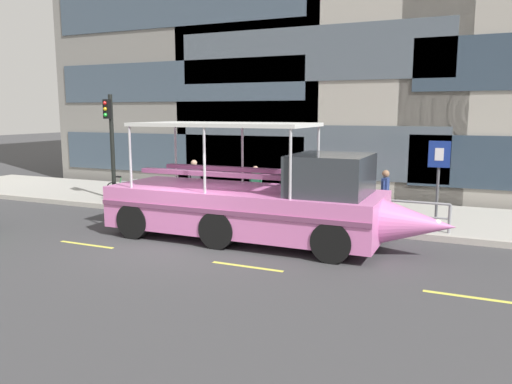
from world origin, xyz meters
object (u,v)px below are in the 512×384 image
object	(u,v)px
duck_tour_boat	(261,203)
pedestrian_mid_right	(255,184)
pedestrian_mid_left	(313,182)
pedestrian_near_stern	(194,178)
traffic_light_pole	(111,136)
leaned_bicycle	(124,191)
pedestrian_near_bow	(385,191)
parking_sign	(439,169)

from	to	relation	value
duck_tour_boat	pedestrian_mid_right	distance (m)	3.25
pedestrian_mid_left	pedestrian_near_stern	xyz separation A→B (m)	(-4.45, -0.23, -0.06)
pedestrian_near_stern	pedestrian_mid_left	bearing A→B (deg)	2.93
traffic_light_pole	pedestrian_mid_left	size ratio (longest dim) A/B	2.30
leaned_bicycle	pedestrian_mid_left	bearing A→B (deg)	5.21
pedestrian_near_bow	pedestrian_mid_left	distance (m)	2.45
traffic_light_pole	pedestrian_mid_right	xyz separation A→B (m)	(6.03, 0.06, -1.50)
duck_tour_boat	pedestrian_near_bow	xyz separation A→B (m)	(2.85, 2.98, 0.08)
duck_tour_boat	pedestrian_near_stern	world-z (taller)	duck_tour_boat
pedestrian_near_stern	parking_sign	bearing A→B (deg)	-2.58
duck_tour_boat	pedestrian_mid_left	size ratio (longest dim) A/B	5.48
leaned_bicycle	pedestrian_mid_left	xyz separation A→B (m)	(7.31, 0.67, 0.68)
duck_tour_boat	pedestrian_mid_right	size ratio (longest dim) A/B	6.13
duck_tour_boat	pedestrian_near_stern	bearing A→B (deg)	141.92
pedestrian_mid_right	pedestrian_near_stern	bearing A→B (deg)	174.51
parking_sign	duck_tour_boat	bearing A→B (deg)	-147.67
pedestrian_near_bow	traffic_light_pole	bearing A→B (deg)	-179.20
pedestrian_mid_left	pedestrian_near_stern	size ratio (longest dim) A/B	1.06
traffic_light_pole	leaned_bicycle	size ratio (longest dim) A/B	2.31
parking_sign	duck_tour_boat	size ratio (longest dim) A/B	0.27
leaned_bicycle	pedestrian_mid_right	size ratio (longest dim) A/B	1.11
leaned_bicycle	parking_sign	bearing A→B (deg)	0.31
parking_sign	pedestrian_near_bow	distance (m)	1.71
duck_tour_boat	leaned_bicycle	bearing A→B (deg)	158.52
parking_sign	pedestrian_mid_left	distance (m)	4.05
pedestrian_near_bow	pedestrian_near_stern	bearing A→B (deg)	178.63
pedestrian_mid_left	leaned_bicycle	bearing A→B (deg)	-174.79
traffic_light_pole	parking_sign	xyz separation A→B (m)	(11.87, -0.07, -0.71)
parking_sign	duck_tour_boat	xyz separation A→B (m)	(-4.38, -2.77, -0.84)
leaned_bicycle	pedestrian_near_stern	size ratio (longest dim) A/B	1.05
leaned_bicycle	duck_tour_boat	distance (m)	7.41
leaned_bicycle	pedestrian_near_bow	world-z (taller)	pedestrian_near_bow
parking_sign	leaned_bicycle	distance (m)	11.34
duck_tour_boat	pedestrian_mid_right	world-z (taller)	duck_tour_boat
duck_tour_boat	pedestrian_mid_left	world-z (taller)	duck_tour_boat
traffic_light_pole	pedestrian_mid_left	world-z (taller)	traffic_light_pole
parking_sign	leaned_bicycle	bearing A→B (deg)	-179.69
pedestrian_mid_right	parking_sign	bearing A→B (deg)	-1.30
traffic_light_pole	pedestrian_near_bow	bearing A→B (deg)	0.80
pedestrian_mid_left	pedestrian_mid_right	size ratio (longest dim) A/B	1.12
pedestrian_mid_right	pedestrian_near_stern	distance (m)	2.57
pedestrian_near_bow	pedestrian_mid_left	size ratio (longest dim) A/B	0.93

